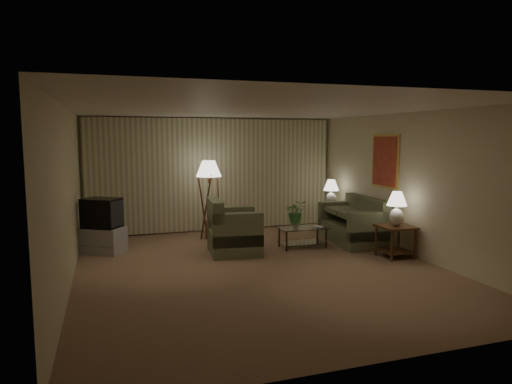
# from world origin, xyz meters

# --- Properties ---
(ground) EXTENTS (7.00, 7.00, 0.00)m
(ground) POSITION_xyz_m (0.00, 0.00, 0.00)
(ground) COLOR #A27E59
(ground) RESTS_ON ground
(room_shell) EXTENTS (6.04, 7.02, 2.72)m
(room_shell) POSITION_xyz_m (0.02, 1.51, 1.75)
(room_shell) COLOR beige
(room_shell) RESTS_ON ground
(sofa) EXTENTS (1.85, 1.12, 0.76)m
(sofa) POSITION_xyz_m (2.50, 1.26, 0.38)
(sofa) COLOR #686F4E
(sofa) RESTS_ON ground
(armchair) EXTENTS (1.18, 1.14, 0.84)m
(armchair) POSITION_xyz_m (-0.13, 1.15, 0.42)
(armchair) COLOR #686F4E
(armchair) RESTS_ON ground
(side_table_near) EXTENTS (0.60, 0.60, 0.60)m
(side_table_near) POSITION_xyz_m (2.65, -0.09, 0.42)
(side_table_near) COLOR #3D1F10
(side_table_near) RESTS_ON ground
(side_table_far) EXTENTS (0.46, 0.39, 0.60)m
(side_table_far) POSITION_xyz_m (2.65, 2.51, 0.39)
(side_table_far) COLOR #3D1F10
(side_table_far) RESTS_ON ground
(table_lamp_near) EXTENTS (0.37, 0.37, 0.64)m
(table_lamp_near) POSITION_xyz_m (2.65, -0.09, 0.98)
(table_lamp_near) COLOR white
(table_lamp_near) RESTS_ON side_table_near
(table_lamp_far) EXTENTS (0.37, 0.37, 0.63)m
(table_lamp_far) POSITION_xyz_m (2.65, 2.51, 0.97)
(table_lamp_far) COLOR white
(table_lamp_far) RESTS_ON side_table_far
(coffee_table) EXTENTS (1.00, 0.55, 0.41)m
(coffee_table) POSITION_xyz_m (1.32, 1.16, 0.28)
(coffee_table) COLOR silver
(coffee_table) RESTS_ON ground
(tv_cabinet) EXTENTS (1.26, 1.23, 0.50)m
(tv_cabinet) POSITION_xyz_m (-2.55, 1.97, 0.25)
(tv_cabinet) COLOR #ACACAE
(tv_cabinet) RESTS_ON ground
(crt_tv) EXTENTS (1.10, 1.09, 0.57)m
(crt_tv) POSITION_xyz_m (-2.55, 1.97, 0.78)
(crt_tv) COLOR black
(crt_tv) RESTS_ON tv_cabinet
(floor_lamp) EXTENTS (0.56, 0.56, 1.72)m
(floor_lamp) POSITION_xyz_m (-0.29, 2.67, 0.90)
(floor_lamp) COLOR #3D1F10
(floor_lamp) RESTS_ON ground
(ottoman) EXTENTS (0.67, 0.67, 0.41)m
(ottoman) POSITION_xyz_m (-0.09, 2.59, 0.20)
(ottoman) COLOR #AE5D3B
(ottoman) RESTS_ON ground
(vase) EXTENTS (0.15, 0.15, 0.14)m
(vase) POSITION_xyz_m (1.17, 1.16, 0.49)
(vase) COLOR silver
(vase) RESTS_ON coffee_table
(flowers) EXTENTS (0.48, 0.44, 0.47)m
(flowers) POSITION_xyz_m (1.17, 1.16, 0.79)
(flowers) COLOR #3A8039
(flowers) RESTS_ON vase
(book) EXTENTS (0.24, 0.26, 0.02)m
(book) POSITION_xyz_m (1.57, 1.06, 0.42)
(book) COLOR olive
(book) RESTS_ON coffee_table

